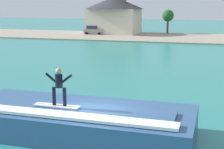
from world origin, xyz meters
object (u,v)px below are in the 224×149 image
at_px(wave_crest, 77,120).
at_px(house_with_chimney, 114,13).
at_px(surfboard, 57,106).
at_px(tree_tall_bare, 168,16).
at_px(car_near_shore, 94,30).
at_px(surfer, 59,85).

xyz_separation_m(wave_crest, house_with_chimney, (-13.96, 52.49, 3.61)).
height_order(surfboard, tree_tall_bare, tree_tall_bare).
bearing_deg(house_with_chimney, surfboard, -75.96).
height_order(surfboard, car_near_shore, car_near_shore).
bearing_deg(tree_tall_bare, surfer, -86.88).
xyz_separation_m(surfboard, surfer, (0.14, -0.01, 0.96)).
bearing_deg(tree_tall_bare, house_with_chimney, -164.52).
xyz_separation_m(surfboard, tree_tall_bare, (-2.90, 55.84, 2.26)).
bearing_deg(house_with_chimney, tree_tall_bare, 15.48).
distance_m(surfboard, house_with_chimney, 54.68).
relative_size(car_near_shore, house_with_chimney, 0.34).
bearing_deg(wave_crest, house_with_chimney, 104.89).
relative_size(surfboard, surfer, 1.26).
relative_size(surfer, tree_tall_bare, 0.34).
bearing_deg(tree_tall_bare, wave_crest, -86.26).
relative_size(house_with_chimney, tree_tall_bare, 2.43).
height_order(wave_crest, surfer, surfer).
relative_size(wave_crest, house_with_chimney, 0.87).
distance_m(surfer, tree_tall_bare, 55.95).
distance_m(house_with_chimney, tree_tall_bare, 10.75).
bearing_deg(car_near_shore, surfer, -71.65).
xyz_separation_m(wave_crest, car_near_shore, (-16.99, 49.02, 0.31)).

